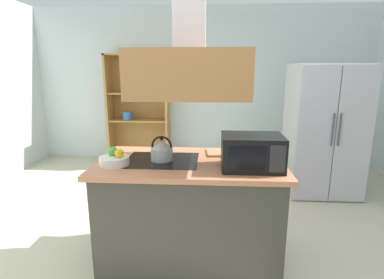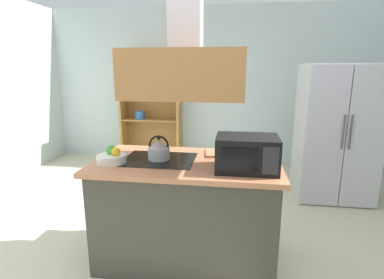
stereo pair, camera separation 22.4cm
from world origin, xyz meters
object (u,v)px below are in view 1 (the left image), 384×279
dish_cabinet (139,115)px  fruit_bowl (115,159)px  kettle (162,150)px  microwave (252,152)px  refrigerator (324,130)px  cutting_board (226,153)px

dish_cabinet → fruit_bowl: 3.05m
kettle → microwave: bearing=-12.7°
refrigerator → cutting_board: bearing=-135.0°
kettle → microwave: size_ratio=0.45×
dish_cabinet → kettle: dish_cabinet is taller
kettle → fruit_bowl: kettle is taller
dish_cabinet → kettle: bearing=-73.1°
microwave → fruit_bowl: size_ratio=1.96×
cutting_board → microwave: size_ratio=0.74×
refrigerator → dish_cabinet: bearing=155.6°
cutting_board → kettle: bearing=-156.0°
dish_cabinet → microwave: 3.42m
microwave → dish_cabinet: bearing=117.8°
dish_cabinet → refrigerator: bearing=-24.4°
cutting_board → microwave: microwave is taller
refrigerator → microwave: 2.12m
kettle → cutting_board: (0.54, 0.24, -0.08)m
refrigerator → dish_cabinet: dish_cabinet is taller
kettle → refrigerator: bearing=40.1°
dish_cabinet → cutting_board: 2.97m
refrigerator → kettle: bearing=-139.9°
refrigerator → dish_cabinet: (-2.77, 1.26, -0.01)m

